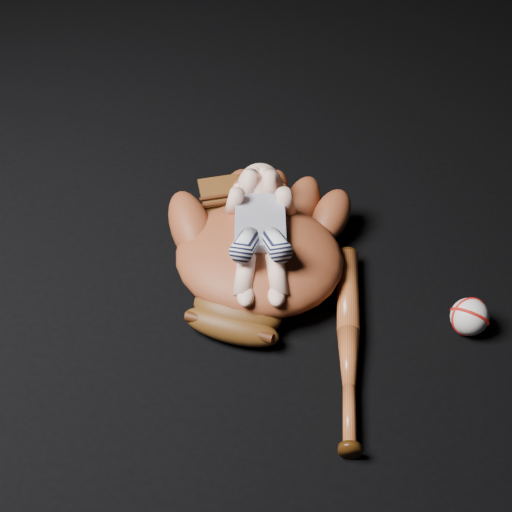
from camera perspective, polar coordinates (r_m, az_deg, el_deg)
name	(u,v)px	position (r m, az deg, el deg)	size (l,w,h in m)	color
baseball_glove	(259,251)	(1.40, 0.25, 0.40)	(0.41, 0.47, 0.15)	maroon
newborn_baby	(260,230)	(1.36, 0.36, 2.10)	(0.16, 0.35, 0.14)	beige
baseball_bat	(349,343)	(1.32, 7.42, -6.92)	(0.04, 0.46, 0.04)	#9E471E
baseball	(470,317)	(1.39, 16.71, -4.67)	(0.07, 0.07, 0.07)	white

